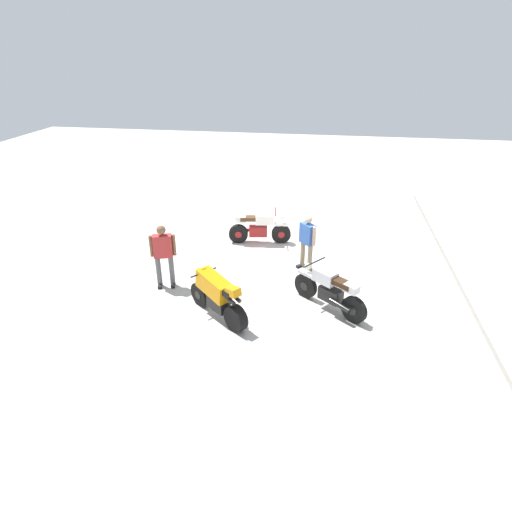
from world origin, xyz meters
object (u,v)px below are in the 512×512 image
motorcycle_silver_cruiser (330,290)px  person_in_blue_shirt (307,240)px  motorcycle_cream_vintage (259,228)px  motorcycle_orange_sportbike (217,294)px  person_in_red_shirt (163,252)px

motorcycle_silver_cruiser → person_in_blue_shirt: person_in_blue_shirt is taller
person_in_blue_shirt → motorcycle_silver_cruiser: bearing=66.2°
motorcycle_silver_cruiser → motorcycle_cream_vintage: motorcycle_silver_cruiser is taller
motorcycle_silver_cruiser → motorcycle_orange_sportbike: 2.64m
person_in_red_shirt → motorcycle_cream_vintage: bearing=130.6°
motorcycle_orange_sportbike → person_in_red_shirt: bearing=4.2°
motorcycle_cream_vintage → person_in_red_shirt: size_ratio=1.16×
person_in_red_shirt → motorcycle_orange_sportbike: bearing=38.0°
motorcycle_silver_cruiser → motorcycle_orange_sportbike: (0.74, -2.53, 0.07)m
motorcycle_orange_sportbike → person_in_blue_shirt: (-2.69, 1.87, 0.31)m
motorcycle_silver_cruiser → motorcycle_cream_vintage: (-3.51, -2.22, -0.03)m
motorcycle_cream_vintage → motorcycle_orange_sportbike: motorcycle_orange_sportbike is taller
person_in_blue_shirt → person_in_red_shirt: person_in_red_shirt is taller
motorcycle_orange_sportbike → person_in_blue_shirt: 3.29m
motorcycle_cream_vintage → motorcycle_silver_cruiser: bearing=-66.6°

